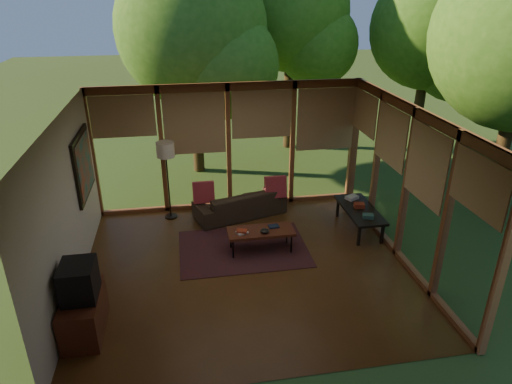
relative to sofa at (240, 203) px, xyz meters
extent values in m
plane|color=#593517|center=(-0.15, -2.00, -0.28)|extent=(5.50, 5.50, 0.00)
plane|color=white|center=(-0.15, -2.00, 2.42)|extent=(5.50, 5.50, 0.00)
cube|color=beige|center=(-2.90, -2.00, 1.07)|extent=(0.04, 5.00, 2.70)
cube|color=beige|center=(-0.15, -4.50, 1.07)|extent=(5.50, 0.04, 2.70)
cube|color=brown|center=(-0.15, 0.50, 1.07)|extent=(5.50, 0.12, 2.70)
cube|color=brown|center=(2.60, -2.00, 1.07)|extent=(0.12, 5.00, 2.70)
plane|color=#334E1D|center=(7.85, 6.00, -0.29)|extent=(40.00, 40.00, 0.00)
cylinder|color=#3E2E16|center=(-0.71, 2.82, 1.99)|extent=(0.28, 0.28, 4.53)
sphere|color=#2A5914|center=(-0.71, 2.82, 3.24)|extent=(3.58, 3.58, 3.58)
cylinder|color=#3E2E16|center=(2.05, 4.37, 2.17)|extent=(0.28, 0.28, 4.89)
sphere|color=#2A5914|center=(2.05, 4.37, 3.53)|extent=(3.19, 3.19, 3.19)
cylinder|color=#3E2E16|center=(5.60, 3.27, 1.92)|extent=(0.28, 0.28, 4.39)
sphere|color=#2A5914|center=(5.60, 3.27, 3.14)|extent=(3.19, 3.19, 3.19)
cube|color=maroon|center=(-0.13, -1.37, -0.27)|extent=(2.34, 1.66, 0.01)
imported|color=#36281B|center=(0.00, 0.00, 0.00)|extent=(2.02, 1.26, 0.55)
cube|color=maroon|center=(-0.75, -0.05, 0.32)|extent=(0.44, 0.23, 0.46)
cube|color=maroon|center=(0.75, -0.05, 0.33)|extent=(0.45, 0.24, 0.47)
cube|color=#BEB4AC|center=(-0.17, -1.53, 0.16)|extent=(0.24, 0.22, 0.03)
cube|color=maroon|center=(-0.17, -1.53, 0.19)|extent=(0.21, 0.19, 0.03)
cube|color=black|center=(0.43, -1.40, 0.16)|extent=(0.20, 0.15, 0.03)
ellipsoid|color=black|center=(0.23, -1.58, 0.18)|extent=(0.16, 0.16, 0.07)
cube|color=#592718|center=(-2.62, -3.19, 0.02)|extent=(0.50, 1.00, 0.60)
cube|color=black|center=(-2.60, -3.19, 0.57)|extent=(0.45, 0.55, 0.50)
cube|color=#31564C|center=(2.25, -1.41, 0.21)|extent=(0.23, 0.19, 0.07)
cube|color=maroon|center=(2.25, -0.96, 0.22)|extent=(0.22, 0.18, 0.09)
cube|color=#BEB4AC|center=(2.25, -0.56, 0.21)|extent=(0.29, 0.26, 0.07)
cylinder|color=black|center=(-1.45, 0.14, -0.26)|extent=(0.26, 0.26, 0.03)
cylinder|color=black|center=(-1.45, 0.14, 0.51)|extent=(0.03, 0.03, 1.52)
cylinder|color=beige|center=(-1.45, 0.14, 1.22)|extent=(0.36, 0.36, 0.30)
cube|color=#592718|center=(0.18, -1.48, 0.12)|extent=(1.20, 0.50, 0.05)
cylinder|color=black|center=(-0.35, -1.66, -0.09)|extent=(0.03, 0.03, 0.38)
cylinder|color=black|center=(0.71, -1.66, -0.09)|extent=(0.03, 0.03, 0.38)
cylinder|color=black|center=(-0.35, -1.30, -0.09)|extent=(0.03, 0.03, 0.38)
cylinder|color=black|center=(0.71, -1.30, -0.09)|extent=(0.03, 0.03, 0.38)
cube|color=black|center=(2.25, -1.01, 0.15)|extent=(0.60, 1.40, 0.05)
cube|color=black|center=(2.02, -1.61, -0.08)|extent=(0.05, 0.05, 0.40)
cube|color=black|center=(2.48, -1.61, -0.08)|extent=(0.05, 0.05, 0.40)
cube|color=black|center=(2.02, -0.41, -0.08)|extent=(0.05, 0.05, 0.40)
cube|color=black|center=(2.48, -0.41, -0.08)|extent=(0.05, 0.05, 0.40)
cube|color=black|center=(-2.87, -0.60, 1.27)|extent=(0.05, 1.35, 1.15)
cube|color=#176268|center=(-2.84, -0.60, 1.27)|extent=(0.02, 1.20, 1.00)
camera|label=1|loc=(-1.11, -8.57, 4.17)|focal=32.00mm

